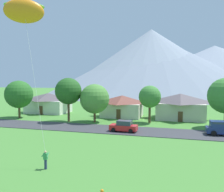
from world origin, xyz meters
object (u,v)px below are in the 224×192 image
object	(u,v)px
tree_far_right	(19,94)
kite_flyer_with_kite	(24,12)
soccer_ball	(102,191)
house_right_center	(48,103)
tree_near_right	(95,99)
house_leftmost	(180,106)
parked_car_red_west_end	(124,126)
tree_right_of_center	(150,97)
house_left_center	(122,106)
pickup_truck_navy_west_side	(224,128)
tree_left_of_center	(68,91)

from	to	relation	value
tree_far_right	kite_flyer_with_kite	bearing A→B (deg)	-51.08
tree_far_right	soccer_ball	bearing A→B (deg)	-44.48
house_right_center	tree_near_right	bearing A→B (deg)	-30.50
house_leftmost	house_right_center	distance (m)	30.86
tree_near_right	parked_car_red_west_end	bearing A→B (deg)	-43.03
parked_car_red_west_end	kite_flyer_with_kite	xyz separation A→B (m)	(-6.97, -14.21, 13.88)
tree_right_of_center	parked_car_red_west_end	size ratio (longest dim) A/B	1.63
house_left_center	house_right_center	xyz separation A→B (m)	(-18.73, 1.22, 0.08)
tree_right_of_center	house_right_center	bearing A→B (deg)	164.70
tree_right_of_center	kite_flyer_with_kite	distance (m)	26.87
pickup_truck_navy_west_side	kite_flyer_with_kite	bearing A→B (deg)	-143.65
tree_near_right	tree_left_of_center	bearing A→B (deg)	-169.40
tree_left_of_center	tree_near_right	world-z (taller)	tree_left_of_center
parked_car_red_west_end	pickup_truck_navy_west_side	distance (m)	14.53
tree_near_right	kite_flyer_with_kite	distance (m)	23.32
tree_far_right	parked_car_red_west_end	world-z (taller)	tree_far_right
house_right_center	kite_flyer_with_kite	xyz separation A→B (m)	(15.42, -29.87, 12.26)
tree_right_of_center	parked_car_red_west_end	bearing A→B (deg)	-108.59
house_leftmost	tree_left_of_center	distance (m)	22.79
house_right_center	tree_far_right	xyz separation A→B (m)	(-1.79, -8.55, 2.47)
tree_left_of_center	tree_far_right	distance (m)	12.15
tree_far_right	pickup_truck_navy_west_side	world-z (taller)	tree_far_right
soccer_ball	house_leftmost	bearing A→B (deg)	80.72
house_leftmost	tree_right_of_center	xyz separation A→B (m)	(-5.53, -6.29, 2.18)
tree_far_right	pickup_truck_navy_west_side	bearing A→B (deg)	-8.18
house_left_center	tree_near_right	bearing A→B (deg)	-114.52
house_leftmost	tree_far_right	xyz separation A→B (m)	(-32.64, -7.92, 2.27)
tree_right_of_center	tree_far_right	xyz separation A→B (m)	(-27.11, -1.63, 0.09)
tree_far_right	pickup_truck_navy_west_side	distance (m)	39.21
tree_right_of_center	soccer_ball	xyz separation A→B (m)	(-0.10, -28.16, -4.75)
house_right_center	parked_car_red_west_end	distance (m)	27.36
tree_far_right	parked_car_red_west_end	distance (m)	25.53
tree_right_of_center	soccer_ball	bearing A→B (deg)	-90.21
house_leftmost	tree_near_right	xyz separation A→B (m)	(-15.65, -8.32, 1.74)
house_left_center	tree_right_of_center	size ratio (longest dim) A/B	1.28
tree_left_of_center	kite_flyer_with_kite	size ratio (longest dim) A/B	0.52
house_leftmost	house_left_center	world-z (taller)	house_leftmost
tree_left_of_center	tree_far_right	world-z (taller)	tree_left_of_center
parked_car_red_west_end	kite_flyer_with_kite	size ratio (longest dim) A/B	0.27
house_right_center	soccer_ball	distance (m)	43.27
kite_flyer_with_kite	soccer_ball	bearing A→B (deg)	-28.02
house_left_center	tree_left_of_center	distance (m)	12.60
house_leftmost	house_right_center	world-z (taller)	house_leftmost
house_left_center	tree_right_of_center	world-z (taller)	tree_right_of_center
house_right_center	pickup_truck_navy_west_side	bearing A→B (deg)	-20.96
pickup_truck_navy_west_side	tree_near_right	bearing A→B (deg)	166.59
house_right_center	tree_far_right	size ratio (longest dim) A/B	1.31
house_left_center	tree_near_right	size ratio (longest dim) A/B	1.24
house_left_center	soccer_ball	size ratio (longest dim) A/B	37.16
tree_right_of_center	house_left_center	bearing A→B (deg)	139.10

